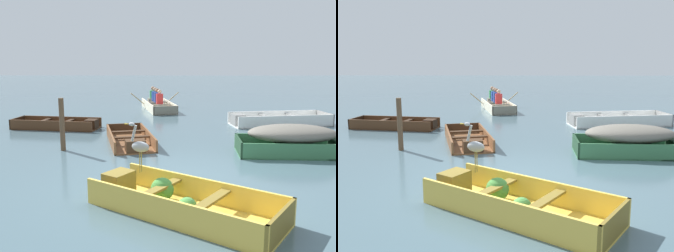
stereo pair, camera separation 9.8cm
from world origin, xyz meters
TOP-DOWN VIEW (x-y plane):
  - ground_plane at (0.00, 0.00)m, footprint 80.00×80.00m
  - dinghy_yellow_foreground at (-0.06, -1.37)m, footprint 3.09×2.60m
  - skiff_wooden_brown_near_moored at (-1.23, 3.07)m, footprint 1.64×2.73m
  - skiff_white_mid_moored at (3.47, 5.95)m, footprint 3.51×1.67m
  - skiff_green_far_moored at (2.83, 2.05)m, footprint 2.65×1.28m
  - skiff_dark_varnish_outer_moored at (-3.79, 5.26)m, footprint 2.91×1.34m
  - rowboat_cream_with_crew at (-0.75, 9.89)m, footprint 2.22×3.36m
  - heron_on_dinghy at (-0.65, -0.74)m, footprint 0.44×0.26m
  - mooring_post at (-2.85, 2.36)m, footprint 0.13×0.13m

SIDE VIEW (x-z plane):
  - ground_plane at x=0.00m, z-range 0.00..0.00m
  - skiff_wooden_brown_near_moored at x=-1.23m, z-range -0.05..0.28m
  - skiff_dark_varnish_outer_moored at x=-3.79m, z-range -0.05..0.28m
  - skiff_white_mid_moored at x=3.47m, z-range -0.07..0.34m
  - dinghy_yellow_foreground at x=-0.06m, z-range -0.05..0.37m
  - rowboat_cream_with_crew at x=-0.75m, z-range -0.22..0.71m
  - skiff_green_far_moored at x=2.83m, z-range 0.06..0.79m
  - mooring_post at x=-2.85m, z-range 0.00..1.33m
  - heron_on_dinghy at x=-0.65m, z-range 0.46..1.30m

